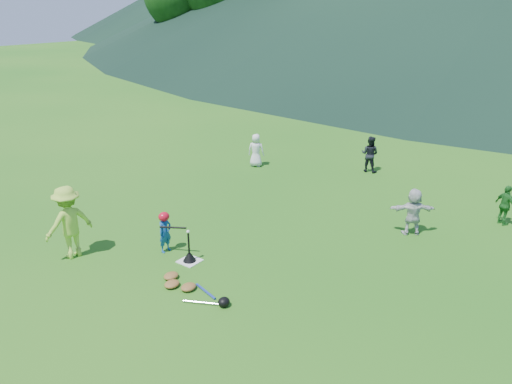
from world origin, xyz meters
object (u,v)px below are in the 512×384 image
home_plate (190,261)px  adult_coach (69,222)px  batter_child (165,232)px  fielder_b (370,154)px  equipment_pile (188,287)px  batting_tee (189,256)px  fielder_c (505,205)px  fielder_a (256,150)px  fielder_d (413,212)px

home_plate → adult_coach: bearing=-149.0°
batter_child → fielder_b: bearing=-7.5°
home_plate → equipment_pile: (0.80, -0.88, 0.06)m
batter_child → batting_tee: size_ratio=1.41×
fielder_c → batting_tee: (-5.18, -6.33, -0.41)m
adult_coach → home_plate: bearing=129.3°
home_plate → fielder_b: bearing=86.4°
fielder_b → batting_tee: (-0.52, -8.27, -0.49)m
fielder_a → batting_tee: bearing=90.7°
batter_child → fielder_c: 8.67m
fielder_a → fielder_c: fielder_a is taller
fielder_a → fielder_c: size_ratio=1.08×
home_plate → fielder_b: size_ratio=0.36×
fielder_c → batting_tee: size_ratio=1.58×
fielder_a → batter_child: bearing=84.7°
adult_coach → batter_child: bearing=141.2°
fielder_a → adult_coach: bearing=70.7°
home_plate → equipment_pile: equipment_pile is taller
fielder_c → equipment_pile: size_ratio=0.60×
adult_coach → fielder_d: adult_coach is taller
fielder_b → batting_tee: fielder_b is taller
fielder_a → batting_tee: fielder_a is taller
adult_coach → batting_tee: adult_coach is taller
batting_tee → fielder_d: bearing=51.5°
fielder_b → equipment_pile: (0.28, -9.16, -0.55)m
batter_child → equipment_pile: batter_child is taller
batter_child → fielder_b: (1.30, 8.24, 0.14)m
adult_coach → fielder_a: (-0.61, 7.85, -0.26)m
fielder_d → batting_tee: 5.58m
home_plate → fielder_a: size_ratio=0.39×
fielder_a → fielder_b: bearing=-176.0°
fielder_d → batting_tee: bearing=16.0°
fielder_b → equipment_pile: size_ratio=0.69×
adult_coach → equipment_pile: size_ratio=0.94×
adult_coach → fielder_d: 8.16m
batting_tee → home_plate: bearing=0.0°
equipment_pile → fielder_b: bearing=91.8°
home_plate → batting_tee: size_ratio=0.66×
batter_child → batting_tee: bearing=-91.2°
fielder_b → equipment_pile: fielder_b is taller
equipment_pile → adult_coach: bearing=-170.7°
adult_coach → equipment_pile: adult_coach is taller
fielder_b → fielder_c: fielder_b is taller
adult_coach → batting_tee: bearing=129.3°
batting_tee → equipment_pile: (0.80, -0.88, -0.06)m
adult_coach → fielder_d: (5.78, 5.75, -0.24)m
fielder_c → adult_coach: bearing=79.0°
adult_coach → fielder_d: size_ratio=1.41×
adult_coach → fielder_c: bearing=144.2°
fielder_a → fielder_d: bearing=138.0°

